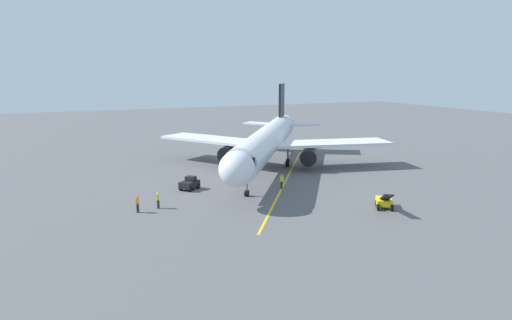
{
  "coord_description": "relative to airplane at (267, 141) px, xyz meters",
  "views": [
    {
      "loc": [
        24.72,
        55.27,
        13.56
      ],
      "look_at": [
        3.61,
        6.89,
        3.0
      ],
      "focal_mm": 31.22,
      "sensor_mm": 36.0,
      "label": 1
    }
  ],
  "objects": [
    {
      "name": "ground_plane",
      "position": [
        1.05,
        -0.05,
        -4.0
      ],
      "size": [
        220.0,
        220.0,
        0.0
      ],
      "primitive_type": "plane",
      "color": "#565659"
    },
    {
      "name": "tug_near_nose",
      "position": [
        12.76,
        6.03,
        -3.3
      ],
      "size": [
        2.73,
        2.63,
        1.5
      ],
      "color": "black",
      "rests_on": "ground"
    },
    {
      "name": "belt_loader_portside",
      "position": [
        -3.27,
        20.98,
        -3.29
      ],
      "size": [
        3.5,
        4.49,
        2.32
      ],
      "color": "yellow",
      "rests_on": "ground"
    },
    {
      "name": "ground_crew_loader",
      "position": [
        2.8,
        10.08,
        -3.12
      ],
      "size": [
        0.45,
        0.47,
        1.71
      ],
      "color": "#23232D",
      "rests_on": "ground"
    },
    {
      "name": "airplane",
      "position": [
        0.0,
        0.0,
        0.0
      ],
      "size": [
        30.88,
        35.35,
        11.5
      ],
      "color": "silver",
      "rests_on": "ground"
    },
    {
      "name": "ground_crew_marshaller",
      "position": [
        19.72,
        12.46,
        -3.12
      ],
      "size": [
        0.37,
        0.46,
        1.71
      ],
      "color": "#23232D",
      "rests_on": "ground"
    },
    {
      "name": "apron_lead_in_line",
      "position": [
        0.16,
        6.23,
        -4.0
      ],
      "size": [
        22.7,
        33.2,
        0.01
      ],
      "primitive_type": "cube",
      "rotation": [
        0.0,
        0.0,
        -0.6
      ],
      "color": "yellow",
      "rests_on": "ground"
    },
    {
      "name": "ground_crew_wing_walker",
      "position": [
        17.61,
        11.92,
        -3.12
      ],
      "size": [
        0.35,
        0.45,
        1.71
      ],
      "color": "#23232D",
      "rests_on": "ground"
    }
  ]
}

